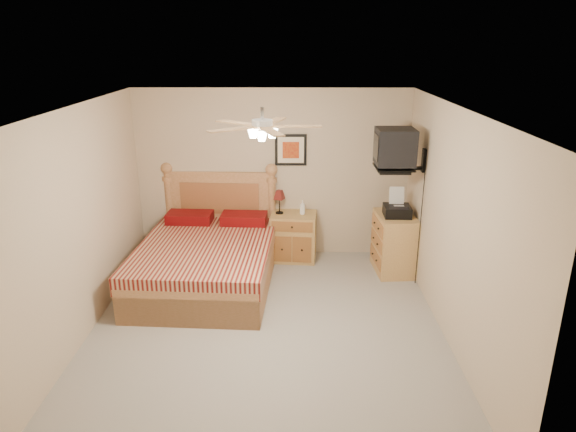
{
  "coord_description": "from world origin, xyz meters",
  "views": [
    {
      "loc": [
        0.28,
        -5.12,
        3.16
      ],
      "look_at": [
        0.24,
        0.9,
        1.06
      ],
      "focal_mm": 32.0,
      "sensor_mm": 36.0,
      "label": 1
    }
  ],
  "objects": [
    {
      "name": "floor",
      "position": [
        0.0,
        0.0,
        0.0
      ],
      "size": [
        4.5,
        4.5,
        0.0
      ],
      "primitive_type": "plane",
      "color": "gray",
      "rests_on": "ground"
    },
    {
      "name": "ceiling",
      "position": [
        0.0,
        0.0,
        2.5
      ],
      "size": [
        4.0,
        4.5,
        0.04
      ],
      "primitive_type": "cube",
      "color": "white",
      "rests_on": "ground"
    },
    {
      "name": "wall_back",
      "position": [
        0.0,
        2.25,
        1.25
      ],
      "size": [
        4.0,
        0.04,
        2.5
      ],
      "primitive_type": "cube",
      "color": "#C4AE91",
      "rests_on": "ground"
    },
    {
      "name": "wall_front",
      "position": [
        0.0,
        -2.25,
        1.25
      ],
      "size": [
        4.0,
        0.04,
        2.5
      ],
      "primitive_type": "cube",
      "color": "#C4AE91",
      "rests_on": "ground"
    },
    {
      "name": "wall_left",
      "position": [
        -2.0,
        0.0,
        1.25
      ],
      "size": [
        0.04,
        4.5,
        2.5
      ],
      "primitive_type": "cube",
      "color": "#C4AE91",
      "rests_on": "ground"
    },
    {
      "name": "wall_right",
      "position": [
        2.0,
        0.0,
        1.25
      ],
      "size": [
        0.04,
        4.5,
        2.5
      ],
      "primitive_type": "cube",
      "color": "#C4AE91",
      "rests_on": "ground"
    },
    {
      "name": "bed",
      "position": [
        -0.85,
        1.12,
        0.72
      ],
      "size": [
        1.81,
        2.3,
        1.43
      ],
      "primitive_type": null,
      "rotation": [
        0.0,
        0.0,
        -0.06
      ],
      "color": "#A16D3B",
      "rests_on": "ground"
    },
    {
      "name": "nightstand",
      "position": [
        0.31,
        2.0,
        0.36
      ],
      "size": [
        0.7,
        0.55,
        0.71
      ],
      "primitive_type": "cube",
      "rotation": [
        0.0,
        0.0,
        -0.09
      ],
      "color": "#AD8046",
      "rests_on": "ground"
    },
    {
      "name": "table_lamp",
      "position": [
        0.1,
        2.04,
        0.89
      ],
      "size": [
        0.25,
        0.25,
        0.35
      ],
      "primitive_type": null,
      "rotation": [
        0.0,
        0.0,
        0.41
      ],
      "color": "maroon",
      "rests_on": "nightstand"
    },
    {
      "name": "lotion_bottle",
      "position": [
        0.44,
        2.0,
        0.82
      ],
      "size": [
        0.09,
        0.09,
        0.21
      ],
      "primitive_type": "imported",
      "rotation": [
        0.0,
        0.0,
        0.14
      ],
      "color": "white",
      "rests_on": "nightstand"
    },
    {
      "name": "framed_picture",
      "position": [
        0.27,
        2.23,
        1.62
      ],
      "size": [
        0.46,
        0.04,
        0.46
      ],
      "primitive_type": "cube",
      "color": "black",
      "rests_on": "wall_back"
    },
    {
      "name": "dresser",
      "position": [
        1.73,
        1.59,
        0.42
      ],
      "size": [
        0.54,
        0.75,
        0.84
      ],
      "primitive_type": "cube",
      "rotation": [
        0.0,
        0.0,
        0.07
      ],
      "color": "#B17E4B",
      "rests_on": "ground"
    },
    {
      "name": "fax_machine",
      "position": [
        1.73,
        1.56,
        1.03
      ],
      "size": [
        0.37,
        0.39,
        0.38
      ],
      "primitive_type": null,
      "rotation": [
        0.0,
        0.0,
        -0.03
      ],
      "color": "black",
      "rests_on": "dresser"
    },
    {
      "name": "magazine_lower",
      "position": [
        1.72,
        1.86,
        0.85
      ],
      "size": [
        0.24,
        0.3,
        0.03
      ],
      "primitive_type": "imported",
      "rotation": [
        0.0,
        0.0,
        -0.11
      ],
      "color": "#BBB297",
      "rests_on": "dresser"
    },
    {
      "name": "magazine_upper",
      "position": [
        1.72,
        1.89,
        0.88
      ],
      "size": [
        0.22,
        0.28,
        0.02
      ],
      "primitive_type": "imported",
      "rotation": [
        0.0,
        0.0,
        -0.16
      ],
      "color": "gray",
      "rests_on": "magazine_lower"
    },
    {
      "name": "wall_tv",
      "position": [
        1.75,
        1.34,
        1.81
      ],
      "size": [
        0.56,
        0.46,
        0.58
      ],
      "primitive_type": null,
      "color": "black",
      "rests_on": "wall_right"
    },
    {
      "name": "ceiling_fan",
      "position": [
        0.0,
        -0.2,
        2.36
      ],
      "size": [
        1.14,
        1.14,
        0.28
      ],
      "primitive_type": null,
      "color": "silver",
      "rests_on": "ceiling"
    }
  ]
}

